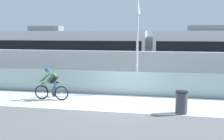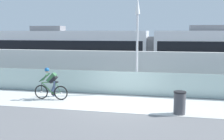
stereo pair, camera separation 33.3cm
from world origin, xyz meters
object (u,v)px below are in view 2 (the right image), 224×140
tram (151,53)px  cyclist_on_bike (51,84)px  lamp_post_antenna (137,33)px  trash_bin (180,103)px

tram → cyclist_on_bike: size_ratio=12.75×
cyclist_on_bike → tram: bearing=56.9°
tram → cyclist_on_bike: (-4.47, -6.85, -1.11)m
tram → cyclist_on_bike: 8.25m
lamp_post_antenna → tram: bearing=84.8°
tram → trash_bin: bearing=-77.8°
tram → lamp_post_antenna: (-0.42, -4.70, 1.40)m
tram → trash_bin: tram is taller
tram → cyclist_on_bike: bearing=-123.1°
cyclist_on_bike → trash_bin: cyclist_on_bike is taller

